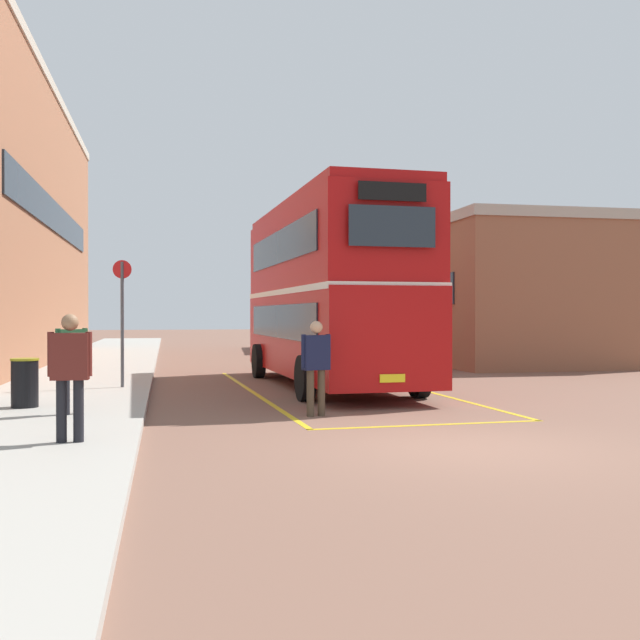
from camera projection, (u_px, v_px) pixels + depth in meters
ground_plane at (293, 371)px, 24.68m from camera, size 135.60×135.60×0.00m
sidewalk_left at (96, 367)px, 25.71m from camera, size 4.00×57.60×0.14m
depot_building_right at (483, 295)px, 31.38m from camera, size 7.10×14.54×5.40m
double_decker_bus at (328, 290)px, 19.33m from camera, size 3.20×10.06×4.75m
single_deck_bus at (309, 319)px, 39.33m from camera, size 3.27×8.25×3.02m
pedestrian_boarding at (316, 361)px, 13.71m from camera, size 0.57×0.34×1.76m
pedestrian_waiting_near at (72, 356)px, 12.93m from camera, size 0.53×0.45×1.74m
pedestrian_waiting_far at (70, 367)px, 10.10m from camera, size 0.59×0.25×1.75m
litter_bin at (25, 383)px, 13.90m from camera, size 0.52×0.52×0.92m
bus_stop_sign at (122, 312)px, 17.73m from camera, size 0.44×0.08×3.03m
bay_marking_yellow at (347, 394)px, 17.50m from camera, size 4.77×12.13×0.01m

